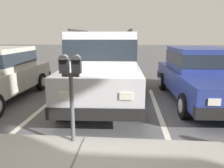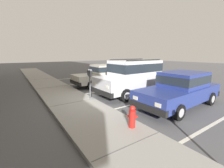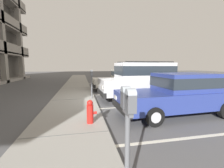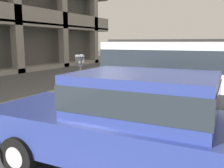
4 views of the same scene
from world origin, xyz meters
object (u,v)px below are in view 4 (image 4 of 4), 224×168
object	(u,v)px
dark_hatchback	(185,74)
parking_meter_near	(80,67)
silver_suv	(167,78)
red_sedan	(131,120)

from	to	relation	value
dark_hatchback	parking_meter_near	distance (m)	3.97
dark_hatchback	parking_meter_near	size ratio (longest dim) A/B	3.04
silver_suv	parking_meter_near	bearing A→B (deg)	83.08
silver_suv	dark_hatchback	size ratio (longest dim) A/B	1.08
silver_suv	red_sedan	size ratio (longest dim) A/B	1.07
dark_hatchback	parking_meter_near	world-z (taller)	parking_meter_near
red_sedan	dark_hatchback	distance (m)	5.97
parking_meter_near	dark_hatchback	bearing A→B (deg)	-41.20
red_sedan	dark_hatchback	size ratio (longest dim) A/B	1.01
silver_suv	dark_hatchback	xyz separation A→B (m)	(3.20, 0.19, -0.27)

